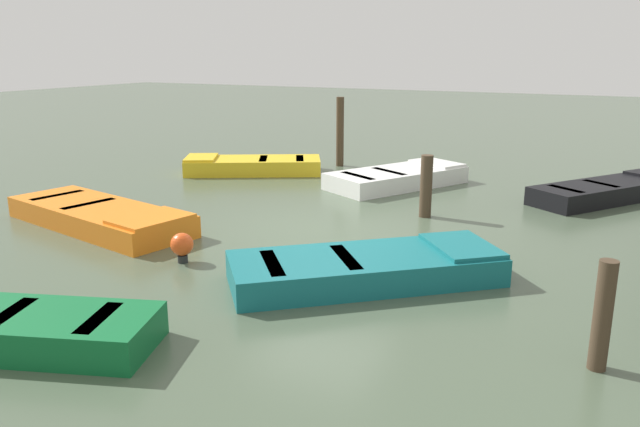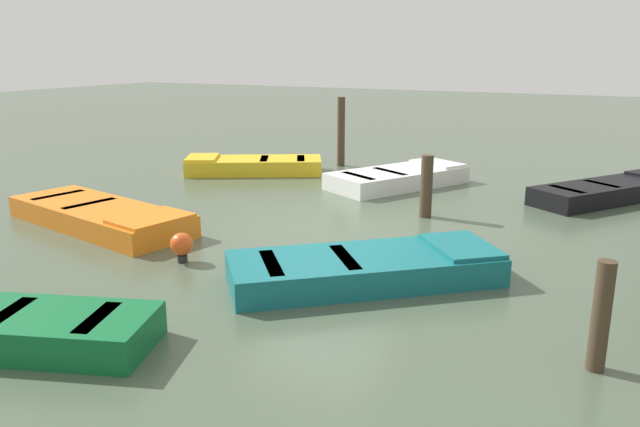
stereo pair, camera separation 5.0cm
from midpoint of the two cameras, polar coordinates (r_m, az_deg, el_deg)
The scene contains 10 objects.
ground_plane at distance 11.44m, azimuth -0.13°, elevation -1.69°, with size 80.00×80.00×0.00m, color #475642.
rowboat_orange at distance 12.44m, azimuth -19.66°, elevation -0.19°, with size 2.25×4.36×0.46m.
rowboat_teal at distance 9.01m, azimuth 4.20°, elevation -4.93°, with size 3.59×3.87×0.46m.
rowboat_white at distance 15.39m, azimuth 7.04°, elevation 3.33°, with size 3.78×2.96×0.46m.
rowboat_yellow at distance 16.98m, azimuth -6.32°, elevation 4.44°, with size 2.88×3.78×0.46m.
rowboat_black at distance 15.30m, azimuth 25.00°, elevation 1.97°, with size 3.97×3.22×0.46m.
mooring_piling_near_left at distance 17.83m, azimuth 1.77°, elevation 7.50°, with size 0.22×0.22×1.96m, color #423323.
mooring_piling_far_right at distance 7.09m, azimuth 24.33°, elevation -8.56°, with size 0.19×0.19×1.20m, color #423323.
mooring_piling_mid_left at distance 12.51m, azimuth 9.60°, elevation 2.48°, with size 0.24×0.24×1.25m, color #423323.
marker_buoy at distance 9.98m, azimuth -12.69°, elevation -2.85°, with size 0.36×0.36×0.48m.
Camera 1 is at (9.80, 4.93, 3.26)m, focal length 34.86 mm.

